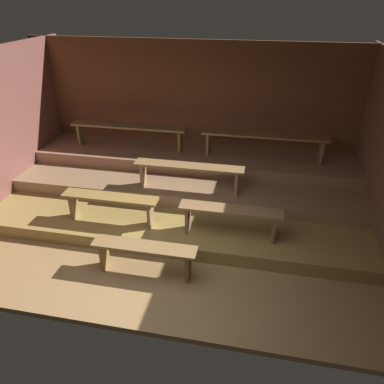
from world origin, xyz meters
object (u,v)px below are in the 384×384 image
bench_middle_center (189,170)px  bench_upper_right (264,139)px  bench_floor_center (145,252)px  bench_lower_right (230,214)px  bench_lower_left (110,202)px  bench_upper_left (128,129)px

bench_middle_center → bench_upper_right: 1.70m
bench_middle_center → bench_upper_right: bearing=43.1°
bench_floor_center → bench_lower_right: (1.09, 0.83, 0.23)m
bench_floor_center → bench_middle_center: bench_middle_center is taller
bench_lower_left → bench_upper_right: 3.13m
bench_upper_left → bench_lower_right: bearing=-41.5°
bench_upper_left → bench_middle_center: bearing=-37.6°
bench_lower_right → bench_upper_left: bench_upper_left is taller
bench_floor_center → bench_upper_right: 3.32m
bench_floor_center → bench_middle_center: size_ratio=0.77×
bench_lower_left → bench_upper_right: (2.32, 2.05, 0.47)m
bench_floor_center → bench_middle_center: bearing=81.2°
bench_lower_right → bench_upper_right: 2.14m
bench_floor_center → bench_lower_left: bearing=134.6°
bench_upper_left → bench_upper_right: bearing=0.0°
bench_lower_left → bench_lower_right: bearing=0.0°
bench_upper_left → bench_floor_center: bearing=-67.0°
bench_middle_center → bench_upper_right: size_ratio=0.79×
bench_lower_right → bench_upper_left: (-2.32, 2.05, 0.47)m
bench_lower_left → bench_upper_right: size_ratio=0.65×
bench_upper_right → bench_floor_center: bearing=-117.4°
bench_middle_center → bench_upper_left: (-1.49, 1.15, 0.23)m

